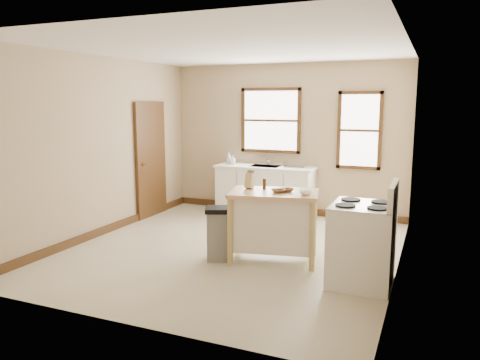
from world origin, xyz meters
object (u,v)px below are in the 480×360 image
bowl_c (306,193)px  knife_block (250,181)px  bowl_b (287,190)px  dish_rack (296,165)px  pepper_grinder (264,184)px  soap_bottle_b (233,160)px  bowl_a (278,191)px  trash_bin (220,234)px  gas_stove (362,233)px  kitchen_island (274,226)px  soap_bottle_a (229,158)px

bowl_c → knife_block: bearing=170.8°
bowl_b → bowl_c: size_ratio=1.12×
dish_rack → pepper_grinder: 2.35m
soap_bottle_b → bowl_b: 2.93m
bowl_a → pepper_grinder: bearing=147.8°
trash_bin → gas_stove: gas_stove is taller
soap_bottle_b → knife_block: size_ratio=0.88×
soap_bottle_b → pepper_grinder: 2.71m
soap_bottle_b → gas_stove: bearing=-56.3°
pepper_grinder → bowl_c: bearing=-14.9°
bowl_c → trash_bin: (-1.11, -0.20, -0.60)m
kitchen_island → bowl_b: bowl_b is taller
soap_bottle_a → bowl_a: soap_bottle_a is taller
soap_bottle_b → kitchen_island: 2.93m
kitchen_island → trash_bin: (-0.66, -0.27, -0.11)m
knife_block → bowl_a: 0.46m
gas_stove → knife_block: bearing=164.0°
knife_block → trash_bin: 0.81m
gas_stove → trash_bin: bearing=176.4°
bowl_b → bowl_c: bearing=-23.2°
soap_bottle_b → bowl_a: (1.70, -2.43, -0.05)m
soap_bottle_a → knife_block: (1.35, -2.34, 0.00)m
soap_bottle_b → bowl_b: (1.79, -2.32, -0.05)m
dish_rack → bowl_c: 2.64m
dish_rack → kitchen_island: bearing=-86.4°
bowl_c → gas_stove: (0.76, -0.32, -0.35)m
dish_rack → bowl_b: bearing=-82.5°
dish_rack → gas_stove: bearing=-66.2°
soap_bottle_b → bowl_b: bearing=-64.4°
knife_block → bowl_c: (0.81, -0.13, -0.08)m
knife_block → soap_bottle_b: bearing=121.3°
soap_bottle_a → knife_block: bearing=-80.5°
pepper_grinder → bowl_b: 0.33m
trash_bin → pepper_grinder: bearing=12.7°
dish_rack → bowl_b: 2.45m
soap_bottle_a → trash_bin: 2.95m
bowl_a → knife_block: bearing=164.8°
bowl_a → gas_stove: 1.23m
soap_bottle_a → bowl_a: 3.05m
knife_block → bowl_a: knife_block is taller
bowl_a → soap_bottle_b: bearing=125.0°
soap_bottle_a → gas_stove: (2.93, -2.79, -0.43)m
dish_rack → knife_block: bearing=-95.0°
knife_block → pepper_grinder: bearing=12.0°
soap_bottle_a → dish_rack: size_ratio=0.55×
trash_bin → bowl_c: bearing=-13.4°
bowl_a → bowl_b: bowl_a is taller
soap_bottle_a → soap_bottle_b: bearing=-37.0°
bowl_a → gas_stove: gas_stove is taller
soap_bottle_b → kitchen_island: bearing=-67.5°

